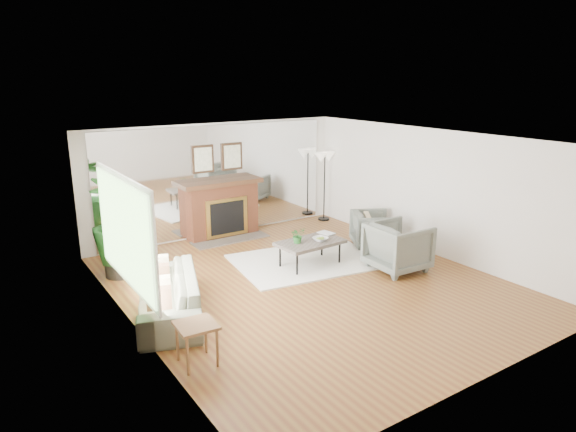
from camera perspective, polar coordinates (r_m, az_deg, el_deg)
ground at (r=8.97m, az=2.32°, el=-7.52°), size 7.00×7.00×0.00m
wall_left at (r=7.29m, az=-17.01°, el=-3.22°), size 0.02×7.00×2.50m
wall_right at (r=10.56m, az=15.68°, el=2.55°), size 0.02×7.00×2.50m
wall_back at (r=11.50m, az=-7.87°, el=4.00°), size 6.00×0.02×2.50m
mirror_panel at (r=11.48m, az=-7.83°, el=3.99°), size 5.40×0.04×2.40m
window_panel at (r=7.64m, az=-17.73°, el=-1.65°), size 0.04×2.40×1.50m
fireplace at (r=11.42m, az=-7.26°, el=0.91°), size 1.85×0.83×2.05m
area_rug at (r=9.99m, az=2.10°, el=-5.00°), size 2.96×2.31×0.03m
coffee_table at (r=9.63m, az=2.49°, el=-3.03°), size 1.27×0.79×0.49m
sofa at (r=7.97m, az=-13.22°, el=-8.49°), size 1.54×2.36×0.64m
armchair_back at (r=10.91m, az=9.32°, el=-1.44°), size 1.10×1.09×0.74m
armchair_front at (r=9.65m, az=12.13°, el=-3.36°), size 1.03×1.00×0.90m
side_table at (r=6.57m, az=-10.15°, el=-12.40°), size 0.51×0.51×0.54m
potted_ficus at (r=9.49m, az=-18.53°, el=-0.78°), size 1.09×1.09×1.83m
floor_lamp at (r=12.54m, az=4.11°, el=5.95°), size 0.55×0.31×1.69m
tabletop_plant at (r=9.46m, az=1.09°, el=-2.14°), size 0.27×0.24×0.30m
fruit_bowl at (r=9.63m, az=3.60°, el=-2.57°), size 0.32×0.32×0.07m
book at (r=9.98m, az=3.85°, el=-2.05°), size 0.28×0.34×0.02m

